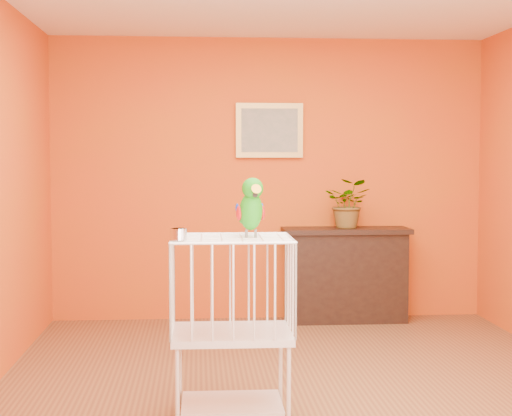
{
  "coord_description": "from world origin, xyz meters",
  "views": [
    {
      "loc": [
        -0.66,
        -4.99,
        1.5
      ],
      "look_at": [
        -0.33,
        -0.59,
        1.21
      ],
      "focal_mm": 55.0,
      "sensor_mm": 36.0,
      "label": 1
    }
  ],
  "objects": [
    {
      "name": "console_cabinet",
      "position": [
        0.69,
        2.05,
        0.43
      ],
      "size": [
        1.15,
        0.42,
        0.86
      ],
      "color": "black",
      "rests_on": "ground"
    },
    {
      "name": "feed_cup",
      "position": [
        -0.77,
        -0.74,
        1.08
      ],
      "size": [
        0.09,
        0.09,
        0.06
      ],
      "primitive_type": "cylinder",
      "color": "silver",
      "rests_on": "birdcage"
    },
    {
      "name": "potted_plant",
      "position": [
        0.71,
        2.02,
        1.03
      ],
      "size": [
        0.54,
        0.56,
        0.35
      ],
      "primitive_type": "imported",
      "rotation": [
        0.0,
        0.0,
        -0.36
      ],
      "color": "#26722D",
      "rests_on": "console_cabinet"
    },
    {
      "name": "birdcage",
      "position": [
        -0.47,
        -0.57,
        0.54
      ],
      "size": [
        0.68,
        0.53,
        1.04
      ],
      "rotation": [
        0.0,
        0.0,
        -0.01
      ],
      "color": "silver",
      "rests_on": "ground"
    },
    {
      "name": "parrot",
      "position": [
        -0.36,
        -0.58,
        1.22
      ],
      "size": [
        0.17,
        0.31,
        0.34
      ],
      "rotation": [
        0.0,
        0.0,
        0.18
      ],
      "color": "#59544C",
      "rests_on": "birdcage"
    },
    {
      "name": "ground",
      "position": [
        0.0,
        0.0,
        0.0
      ],
      "size": [
        4.5,
        4.5,
        0.0
      ],
      "primitive_type": "plane",
      "color": "brown",
      "rests_on": "ground"
    },
    {
      "name": "room_shell",
      "position": [
        0.0,
        0.0,
        1.58
      ],
      "size": [
        4.5,
        4.5,
        4.5
      ],
      "color": "#CF4013",
      "rests_on": "ground"
    },
    {
      "name": "framed_picture",
      "position": [
        0.0,
        2.22,
        1.75
      ],
      "size": [
        0.62,
        0.04,
        0.5
      ],
      "color": "#BD9243",
      "rests_on": "room_shell"
    }
  ]
}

